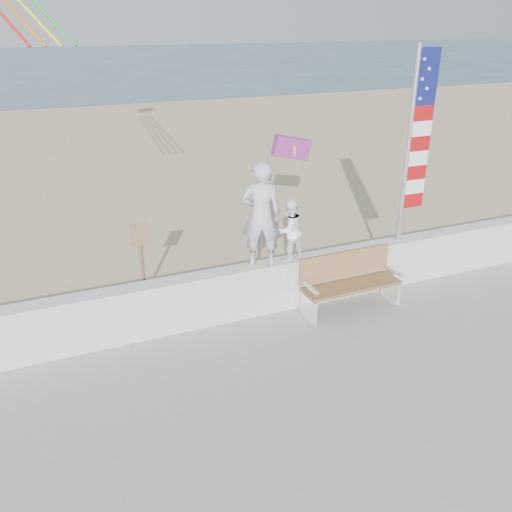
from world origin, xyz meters
The scene contains 9 objects.
ground centered at (0.00, 0.00, 0.00)m, with size 220.00×220.00×0.00m, color #314963.
sand centered at (0.00, 9.00, 0.04)m, with size 90.00×40.00×0.08m, color tan.
seawall centered at (0.00, 2.00, 0.63)m, with size 30.00×0.35×0.90m, color silver.
adult centered at (0.38, 2.00, 1.98)m, with size 0.65×0.43×1.79m, color #A9A8AF.
child centered at (0.90, 2.00, 1.63)m, with size 0.53×0.41×1.09m, color white.
bench centered at (1.89, 1.55, 0.69)m, with size 1.80×0.57×1.00m.
flag centered at (3.34, 2.00, 2.99)m, with size 0.50×0.08×3.50m.
parafoil_kite centered at (2.40, 4.89, 2.32)m, with size 0.91×0.31×0.61m.
sign centered at (-1.35, 3.57, 0.94)m, with size 0.32×0.07×1.46m.
Camera 1 is at (-3.01, -5.70, 4.94)m, focal length 38.00 mm.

